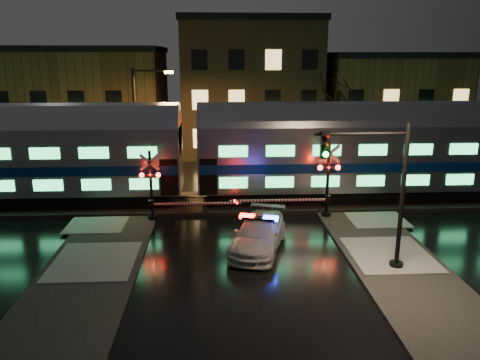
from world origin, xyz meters
name	(u,v)px	position (x,y,z in m)	size (l,w,h in m)	color
ground	(241,235)	(0.00, 0.00, 0.00)	(120.00, 120.00, 0.00)	black
ballast	(236,203)	(0.00, 5.00, 0.12)	(90.00, 4.20, 0.24)	black
sidewalk_left	(75,297)	(-6.50, -6.00, 0.06)	(4.00, 20.00, 0.12)	#2D2D2D
sidewalk_right	(418,288)	(6.50, -6.00, 0.06)	(4.00, 20.00, 0.12)	#2D2D2D
building_left	(86,103)	(-13.00, 22.00, 4.50)	(14.00, 10.00, 9.00)	brown
building_mid	(249,88)	(2.00, 22.50, 5.75)	(12.00, 11.00, 11.50)	brown
building_right	(385,104)	(15.00, 22.00, 4.25)	(12.00, 10.00, 8.50)	brown
train	(189,150)	(-2.72, 5.00, 3.38)	(51.00, 3.12, 5.92)	black
police_car	(259,234)	(0.74, -1.75, 0.74)	(3.43, 5.44, 1.64)	silver
crossing_signal_right	(321,187)	(4.54, 2.31, 1.78)	(6.06, 0.67, 4.29)	black
crossing_signal_left	(158,193)	(-4.32, 2.30, 1.60)	(5.47, 0.64, 3.88)	black
traffic_light	(379,195)	(5.36, -4.24, 3.30)	(4.01, 0.71, 6.20)	black
streetlight	(140,120)	(-6.14, 9.00, 4.61)	(2.67, 0.28, 7.99)	black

